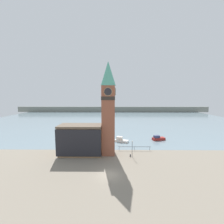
# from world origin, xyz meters

# --- Properties ---
(ground_plane) EXTENTS (160.00, 160.00, 0.00)m
(ground_plane) POSITION_xyz_m (0.00, 0.00, 0.00)
(ground_plane) COLOR gray
(water) EXTENTS (160.00, 120.00, 0.00)m
(water) POSITION_xyz_m (0.00, 73.68, -0.00)
(water) COLOR gray
(water) RESTS_ON ground_plane
(far_shoreline) EXTENTS (180.00, 3.00, 5.00)m
(far_shoreline) POSITION_xyz_m (0.00, 113.68, 2.50)
(far_shoreline) COLOR gray
(far_shoreline) RESTS_ON water
(pier_railing) EXTENTS (9.37, 0.08, 1.09)m
(pier_railing) POSITION_xyz_m (6.91, 13.43, 0.94)
(pier_railing) COLOR #232328
(pier_railing) RESTS_ON ground_plane
(clock_tower) EXTENTS (3.88, 3.88, 24.33)m
(clock_tower) POSITION_xyz_m (-0.46, 10.73, 12.95)
(clock_tower) COLOR brown
(clock_tower) RESTS_ON ground_plane
(pier_building) EXTENTS (11.36, 5.73, 7.98)m
(pier_building) POSITION_xyz_m (-7.87, 10.51, 4.01)
(pier_building) COLOR #9E754C
(pier_building) RESTS_ON ground_plane
(boat_near) EXTENTS (4.80, 3.37, 1.75)m
(boat_near) POSITION_xyz_m (3.48, 21.30, 0.63)
(boat_near) COLOR silver
(boat_near) RESTS_ON water
(boat_far) EXTENTS (4.72, 2.84, 1.68)m
(boat_far) POSITION_xyz_m (16.71, 23.50, 0.62)
(boat_far) COLOR maroon
(boat_far) RESTS_ON water
(mooring_bollard_near) EXTENTS (0.31, 0.31, 0.65)m
(mooring_bollard_near) POSITION_xyz_m (5.25, 8.92, 0.35)
(mooring_bollard_near) COLOR #2D2D33
(mooring_bollard_near) RESTS_ON ground_plane
(lamp_post) EXTENTS (0.32, 0.32, 4.30)m
(lamp_post) POSITION_xyz_m (5.68, 8.78, 2.97)
(lamp_post) COLOR black
(lamp_post) RESTS_ON ground_plane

